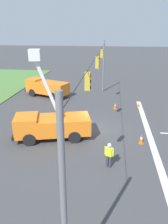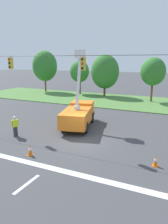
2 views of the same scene
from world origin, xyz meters
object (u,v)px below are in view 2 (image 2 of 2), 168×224
(utility_truck_bucket_lift, at_px, (78,113))
(road_worker, at_px, (15,125))
(tree_east, at_px, (153,72))
(traffic_cone_foreground_right, at_px, (156,161))
(traffic_cone_mid_left, at_px, (30,150))
(tree_centre, at_px, (105,72))
(tree_far_west, at_px, (45,66))
(tree_west, at_px, (80,72))

(utility_truck_bucket_lift, height_order, road_worker, utility_truck_bucket_lift)
(tree_east, bearing_deg, traffic_cone_foreground_right, -80.61)
(traffic_cone_mid_left, bearing_deg, traffic_cone_foreground_right, 14.50)
(tree_east, xyz_separation_m, traffic_cone_foreground_right, (3.51, -21.21, -4.25))
(utility_truck_bucket_lift, height_order, traffic_cone_foreground_right, utility_truck_bucket_lift)
(tree_centre, relative_size, traffic_cone_foreground_right, 10.15)
(tree_east, height_order, utility_truck_bucket_lift, utility_truck_bucket_lift)
(tree_far_west, distance_m, road_worker, 26.49)
(traffic_cone_foreground_right, bearing_deg, tree_west, 125.57)
(tree_east, relative_size, road_worker, 3.78)
(tree_west, distance_m, traffic_cone_foreground_right, 29.33)
(tree_centre, height_order, traffic_cone_mid_left, tree_centre)
(tree_west, xyz_separation_m, traffic_cone_mid_left, (9.05, -25.69, -3.79))
(tree_centre, relative_size, road_worker, 4.07)
(road_worker, height_order, traffic_cone_foreground_right, road_worker)
(tree_east, distance_m, traffic_cone_foreground_right, 21.91)
(tree_west, height_order, road_worker, tree_west)
(tree_far_west, xyz_separation_m, traffic_cone_foreground_right, (24.30, -23.24, -4.76))
(tree_centre, xyz_separation_m, utility_truck_bucket_lift, (3.88, -17.87, -2.92))
(traffic_cone_mid_left, bearing_deg, tree_centre, 98.81)
(traffic_cone_mid_left, bearing_deg, utility_truck_bucket_lift, 90.18)
(tree_west, xyz_separation_m, tree_centre, (5.14, -0.50, 0.10))
(tree_centre, height_order, traffic_cone_foreground_right, tree_centre)
(tree_west, relative_size, tree_centre, 0.86)
(tree_east, bearing_deg, road_worker, -110.84)
(utility_truck_bucket_lift, bearing_deg, tree_centre, 102.25)
(tree_west, bearing_deg, tree_far_west, -176.78)
(road_worker, bearing_deg, traffic_cone_foreground_right, -2.35)
(tree_centre, height_order, road_worker, tree_centre)
(tree_far_west, height_order, tree_west, tree_far_west)
(tree_west, height_order, traffic_cone_mid_left, tree_west)
(tree_east, bearing_deg, utility_truck_bucket_lift, -105.39)
(tree_west, height_order, traffic_cone_foreground_right, tree_west)
(tree_centre, distance_m, traffic_cone_foreground_right, 26.27)
(tree_west, bearing_deg, tree_centre, -5.55)
(utility_truck_bucket_lift, xyz_separation_m, road_worker, (-3.51, -4.81, -0.36))
(tree_east, xyz_separation_m, traffic_cone_mid_left, (-4.36, -23.24, -4.19))
(tree_east, relative_size, traffic_cone_mid_left, 8.28)
(tree_far_west, bearing_deg, traffic_cone_foreground_right, -43.72)
(tree_far_west, distance_m, traffic_cone_mid_left, 30.51)
(tree_west, distance_m, tree_east, 13.63)
(traffic_cone_foreground_right, height_order, traffic_cone_mid_left, traffic_cone_mid_left)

